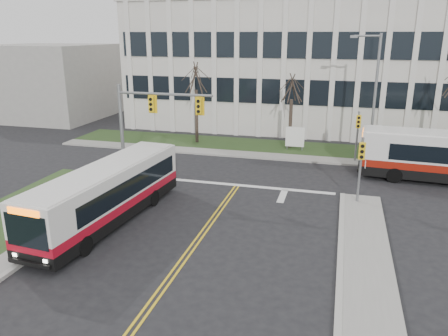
% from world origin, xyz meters
% --- Properties ---
extents(ground, '(120.00, 120.00, 0.00)m').
position_xyz_m(ground, '(0.00, 0.00, 0.00)').
color(ground, black).
rests_on(ground, ground).
extents(sidewalk_cross, '(44.00, 1.60, 0.14)m').
position_xyz_m(sidewalk_cross, '(5.00, 15.20, 0.07)').
color(sidewalk_cross, '#9E9B93').
rests_on(sidewalk_cross, ground).
extents(building_lawn, '(44.00, 5.00, 0.12)m').
position_xyz_m(building_lawn, '(5.00, 18.00, 0.06)').
color(building_lawn, '#28431C').
rests_on(building_lawn, ground).
extents(office_building, '(40.00, 16.00, 12.00)m').
position_xyz_m(office_building, '(5.00, 30.00, 6.00)').
color(office_building, silver).
rests_on(office_building, ground).
extents(building_annex, '(12.00, 12.00, 8.00)m').
position_xyz_m(building_annex, '(-26.00, 26.00, 4.00)').
color(building_annex, '#9E9B93').
rests_on(building_annex, ground).
extents(mast_arm_signal, '(6.11, 0.38, 6.20)m').
position_xyz_m(mast_arm_signal, '(-5.62, 7.16, 4.26)').
color(mast_arm_signal, slate).
rests_on(mast_arm_signal, ground).
extents(signal_pole_near, '(0.34, 0.39, 3.80)m').
position_xyz_m(signal_pole_near, '(7.20, 6.90, 2.50)').
color(signal_pole_near, slate).
rests_on(signal_pole_near, ground).
extents(signal_pole_far, '(0.34, 0.39, 3.80)m').
position_xyz_m(signal_pole_far, '(7.20, 15.40, 2.50)').
color(signal_pole_far, slate).
rests_on(signal_pole_far, ground).
extents(streetlight, '(2.15, 0.25, 9.20)m').
position_xyz_m(streetlight, '(8.03, 16.20, 5.19)').
color(streetlight, slate).
rests_on(streetlight, ground).
extents(directory_sign, '(1.50, 0.12, 2.00)m').
position_xyz_m(directory_sign, '(2.50, 17.50, 1.17)').
color(directory_sign, slate).
rests_on(directory_sign, ground).
extents(tree_left, '(1.80, 1.80, 7.70)m').
position_xyz_m(tree_left, '(-6.00, 18.00, 5.51)').
color(tree_left, '#42352B').
rests_on(tree_left, ground).
extents(tree_mid, '(1.80, 1.80, 6.82)m').
position_xyz_m(tree_mid, '(2.00, 18.20, 4.88)').
color(tree_mid, '#42352B').
rests_on(tree_mid, ground).
extents(bus_main, '(3.20, 10.85, 2.85)m').
position_xyz_m(bus_main, '(-5.00, 1.09, 1.43)').
color(bus_main, silver).
rests_on(bus_main, ground).
extents(newspaper_box_blue, '(0.62, 0.59, 0.95)m').
position_xyz_m(newspaper_box_blue, '(-8.34, 0.05, 0.47)').
color(newspaper_box_blue, navy).
rests_on(newspaper_box_blue, ground).
extents(newspaper_box_red, '(0.54, 0.49, 0.95)m').
position_xyz_m(newspaper_box_red, '(-6.80, 1.93, 0.47)').
color(newspaper_box_red, maroon).
rests_on(newspaper_box_red, ground).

